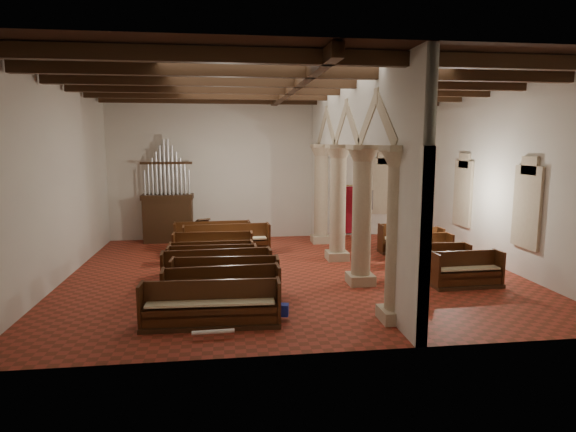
# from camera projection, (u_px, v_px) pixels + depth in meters

# --- Properties ---
(floor) EXTENTS (14.00, 14.00, 0.00)m
(floor) POSITION_uv_depth(u_px,v_px,m) (293.00, 272.00, 15.45)
(floor) COLOR maroon
(floor) RESTS_ON ground
(ceiling) EXTENTS (14.00, 14.00, 0.00)m
(ceiling) POSITION_uv_depth(u_px,v_px,m) (293.00, 80.00, 14.54)
(ceiling) COLOR black
(ceiling) RESTS_ON wall_back
(wall_back) EXTENTS (14.00, 0.02, 6.00)m
(wall_back) POSITION_uv_depth(u_px,v_px,m) (274.00, 169.00, 20.88)
(wall_back) COLOR beige
(wall_back) RESTS_ON floor
(wall_front) EXTENTS (14.00, 0.02, 6.00)m
(wall_front) POSITION_uv_depth(u_px,v_px,m) (337.00, 203.00, 9.11)
(wall_front) COLOR beige
(wall_front) RESTS_ON floor
(wall_left) EXTENTS (0.02, 12.00, 6.00)m
(wall_left) POSITION_uv_depth(u_px,v_px,m) (57.00, 182.00, 14.10)
(wall_left) COLOR beige
(wall_left) RESTS_ON floor
(wall_right) EXTENTS (0.02, 12.00, 6.00)m
(wall_right) POSITION_uv_depth(u_px,v_px,m) (503.00, 177.00, 15.89)
(wall_right) COLOR beige
(wall_right) RESTS_ON floor
(ceiling_beams) EXTENTS (13.80, 11.80, 0.30)m
(ceiling_beams) POSITION_uv_depth(u_px,v_px,m) (293.00, 86.00, 14.57)
(ceiling_beams) COLOR #321B0F
(ceiling_beams) RESTS_ON wall_back
(arcade) EXTENTS (0.90, 11.90, 6.00)m
(arcade) POSITION_uv_depth(u_px,v_px,m) (350.00, 161.00, 15.14)
(arcade) COLOR tan
(arcade) RESTS_ON floor
(window_right_a) EXTENTS (0.03, 1.00, 2.20)m
(window_right_a) POSITION_uv_depth(u_px,v_px,m) (528.00, 207.00, 14.54)
(window_right_a) COLOR #34765F
(window_right_a) RESTS_ON wall_right
(window_right_b) EXTENTS (0.03, 1.00, 2.20)m
(window_right_b) POSITION_uv_depth(u_px,v_px,m) (464.00, 193.00, 18.46)
(window_right_b) COLOR #34765F
(window_right_b) RESTS_ON wall_right
(window_back) EXTENTS (1.00, 0.03, 2.20)m
(window_back) POSITION_uv_depth(u_px,v_px,m) (384.00, 186.00, 21.62)
(window_back) COLOR #34765F
(window_back) RESTS_ON wall_back
(pipe_organ) EXTENTS (2.10, 0.85, 4.40)m
(pipe_organ) POSITION_uv_depth(u_px,v_px,m) (168.00, 209.00, 20.06)
(pipe_organ) COLOR #321B0F
(pipe_organ) RESTS_ON floor
(lectern) EXTENTS (0.60, 0.64, 1.23)m
(lectern) POSITION_uv_depth(u_px,v_px,m) (203.00, 236.00, 18.90)
(lectern) COLOR #3B2112
(lectern) RESTS_ON floor
(dossal_curtain) EXTENTS (1.80, 0.07, 2.17)m
(dossal_curtain) POSITION_uv_depth(u_px,v_px,m) (352.00, 210.00, 21.52)
(dossal_curtain) COLOR maroon
(dossal_curtain) RESTS_ON floor
(processional_banner) EXTENTS (0.52, 0.66, 2.33)m
(processional_banner) POSITION_uv_depth(u_px,v_px,m) (366.00, 222.00, 20.37)
(processional_banner) COLOR #321B0F
(processional_banner) RESTS_ON floor
(hymnal_box_a) EXTENTS (0.32, 0.28, 0.28)m
(hymnal_box_a) POSITION_uv_depth(u_px,v_px,m) (283.00, 310.00, 11.29)
(hymnal_box_a) COLOR navy
(hymnal_box_a) RESTS_ON floor
(hymnal_box_b) EXTENTS (0.38, 0.34, 0.31)m
(hymnal_box_b) POSITION_uv_depth(u_px,v_px,m) (241.00, 291.00, 12.71)
(hymnal_box_b) COLOR #152194
(hymnal_box_b) RESTS_ON floor
(hymnal_box_c) EXTENTS (0.29, 0.24, 0.28)m
(hymnal_box_c) POSITION_uv_depth(u_px,v_px,m) (259.00, 270.00, 14.84)
(hymnal_box_c) COLOR #17169B
(hymnal_box_c) RESTS_ON floor
(tube_heater_a) EXTENTS (0.90, 0.13, 0.09)m
(tube_heater_a) POSITION_uv_depth(u_px,v_px,m) (213.00, 332.00, 10.19)
(tube_heater_a) COLOR white
(tube_heater_a) RESTS_ON floor
(tube_heater_b) EXTENTS (0.98, 0.15, 0.10)m
(tube_heater_b) POSITION_uv_depth(u_px,v_px,m) (228.00, 306.00, 11.83)
(tube_heater_b) COLOR white
(tube_heater_b) RESTS_ON floor
(nave_pew_0) EXTENTS (3.16, 0.80, 1.04)m
(nave_pew_0) POSITION_uv_depth(u_px,v_px,m) (211.00, 312.00, 10.87)
(nave_pew_0) COLOR #321B0F
(nave_pew_0) RESTS_ON floor
(nave_pew_1) EXTENTS (2.89, 0.86, 1.11)m
(nave_pew_1) POSITION_uv_depth(u_px,v_px,m) (222.00, 297.00, 11.81)
(nave_pew_1) COLOR #321B0F
(nave_pew_1) RESTS_ON floor
(nave_pew_2) EXTENTS (2.86, 0.88, 1.14)m
(nave_pew_2) POSITION_uv_depth(u_px,v_px,m) (225.00, 286.00, 12.70)
(nave_pew_2) COLOR #321B0F
(nave_pew_2) RESTS_ON floor
(nave_pew_3) EXTENTS (3.13, 0.90, 1.10)m
(nave_pew_3) POSITION_uv_depth(u_px,v_px,m) (217.00, 276.00, 13.73)
(nave_pew_3) COLOR #321B0F
(nave_pew_3) RESTS_ON floor
(nave_pew_4) EXTENTS (2.71, 0.72, 1.03)m
(nave_pew_4) POSITION_uv_depth(u_px,v_px,m) (212.00, 268.00, 14.67)
(nave_pew_4) COLOR #321B0F
(nave_pew_4) RESTS_ON floor
(nave_pew_5) EXTENTS (2.68, 0.72, 0.99)m
(nave_pew_5) POSITION_uv_depth(u_px,v_px,m) (212.00, 262.00, 15.42)
(nave_pew_5) COLOR #321B0F
(nave_pew_5) RESTS_ON floor
(nave_pew_6) EXTENTS (2.75, 0.77, 1.06)m
(nave_pew_6) POSITION_uv_depth(u_px,v_px,m) (213.00, 253.00, 16.68)
(nave_pew_6) COLOR #321B0F
(nave_pew_6) RESTS_ON floor
(nave_pew_7) EXTENTS (3.23, 0.97, 1.14)m
(nave_pew_7) POSITION_uv_depth(u_px,v_px,m) (227.00, 245.00, 17.77)
(nave_pew_7) COLOR #321B0F
(nave_pew_7) RESTS_ON floor
(nave_pew_8) EXTENTS (2.92, 0.89, 1.13)m
(nave_pew_8) POSITION_uv_depth(u_px,v_px,m) (213.00, 241.00, 18.51)
(nave_pew_8) COLOR #321B0F
(nave_pew_8) RESTS_ON floor
(aisle_pew_0) EXTENTS (2.06, 0.76, 1.03)m
(aisle_pew_0) POSITION_uv_depth(u_px,v_px,m) (467.00, 275.00, 13.87)
(aisle_pew_0) COLOR #321B0F
(aisle_pew_0) RESTS_ON floor
(aisle_pew_1) EXTENTS (1.94, 0.75, 1.01)m
(aisle_pew_1) POSITION_uv_depth(u_px,v_px,m) (438.00, 265.00, 15.05)
(aisle_pew_1) COLOR #321B0F
(aisle_pew_1) RESTS_ON floor
(aisle_pew_2) EXTENTS (1.93, 0.79, 1.07)m
(aisle_pew_2) POSITION_uv_depth(u_px,v_px,m) (423.00, 255.00, 16.33)
(aisle_pew_2) COLOR #321B0F
(aisle_pew_2) RESTS_ON floor
(aisle_pew_3) EXTENTS (1.93, 0.80, 1.11)m
(aisle_pew_3) POSITION_uv_depth(u_px,v_px,m) (416.00, 248.00, 17.23)
(aisle_pew_3) COLOR #321B0F
(aisle_pew_3) RESTS_ON floor
(aisle_pew_4) EXTENTS (1.85, 0.76, 1.09)m
(aisle_pew_4) POSITION_uv_depth(u_px,v_px,m) (403.00, 243.00, 18.21)
(aisle_pew_4) COLOR #321B0F
(aisle_pew_4) RESTS_ON floor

